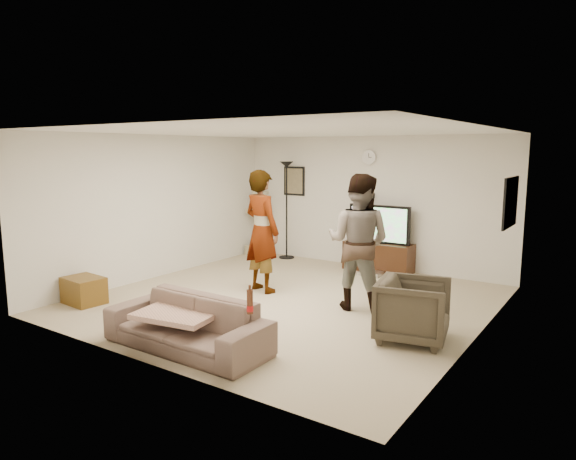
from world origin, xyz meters
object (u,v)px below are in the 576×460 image
Objects in this scene: cat_tree at (259,223)px; beer_bottle at (250,302)px; armchair at (413,310)px; sofa at (187,324)px; tv_stand at (378,257)px; person_left at (262,231)px; side_table at (84,290)px; tv at (379,224)px; person_right at (358,242)px; floor_lamp at (287,210)px.

cat_tree is 5.82m from beer_bottle.
beer_bottle is 0.31× the size of armchair.
sofa is at bearing 180.00° from beer_bottle.
beer_bottle reaches higher than tv_stand.
side_table is at bearing 62.79° from person_left.
cat_tree is (-2.77, -0.04, 0.43)m from tv_stand.
armchair reaches higher than tv_stand.
cat_tree is 1.71× the size of armchair.
tv reaches higher than side_table.
person_left is 1.01× the size of person_right.
tv is 0.62× the size of person_right.
cat_tree is 5.58× the size of beer_bottle.
beer_bottle is at bearing -81.69° from tv.
side_table is at bearing -122.29° from tv_stand.
tv_stand is at bearing -79.26° from person_right.
beer_bottle is (0.69, -4.72, 0.44)m from tv_stand.
floor_lamp is at bearing 3.25° from cat_tree.
tv is 2.02× the size of side_table.
tv is 2.38m from person_right.
cat_tree is 0.72× the size of person_left.
person_right is 3.27× the size of side_table.
person_right is 7.66× the size of beer_bottle.
person_left is at bearing -112.78° from tv_stand.
person_right is 4.07m from side_table.
armchair is at bearing -38.14° from floor_lamp.
person_left reaches higher than cat_tree.
cat_tree is 4.32m from side_table.
floor_lamp is 1.01× the size of sofa.
armchair is at bearing -59.35° from tv_stand.
person_left is at bearing -112.78° from tv.
beer_bottle is at bearing -0.10° from sofa.
person_left is 2.94m from beer_bottle.
person_left is at bearing 124.59° from beer_bottle.
beer_bottle is 0.43× the size of side_table.
tv reaches higher than beer_bottle.
tv_stand is 4.79m from beer_bottle.
tv_stand is 3.54m from armchair.
person_right reaches higher than beer_bottle.
side_table is (-1.76, -2.02, -0.77)m from person_left.
person_left is 0.98× the size of sofa.
tv is 2.08m from floor_lamp.
person_right is 2.46m from beer_bottle.
floor_lamp is 2.46× the size of armchair.
floor_lamp is at bearing -45.73° from person_right.
beer_bottle is (0.91, 0.00, 0.41)m from sofa.
armchair is (4.57, -3.00, -0.33)m from cat_tree.
person_left is at bearing -64.53° from floor_lamp.
sofa is (-0.22, -4.72, 0.02)m from tv_stand.
beer_bottle is (0.69, -4.72, -0.18)m from tv.
tv_stand is 1.57× the size of armchair.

